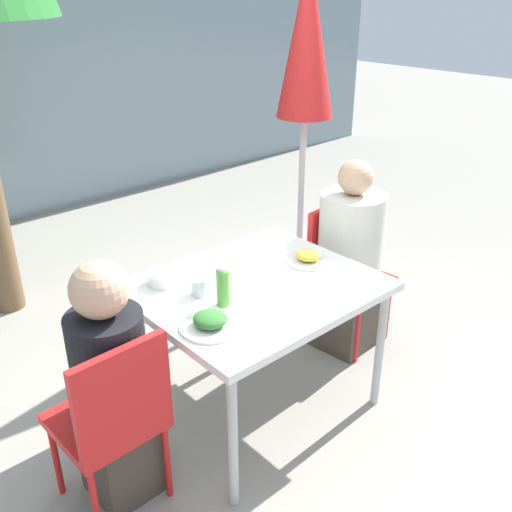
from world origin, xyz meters
TOP-DOWN VIEW (x-y plane):
  - ground_plane at (0.00, 0.00)m, footprint 24.00×24.00m
  - dining_table at (0.00, 0.00)m, footprint 1.10×0.93m
  - chair_left at (-0.85, -0.10)m, footprint 0.41×0.41m
  - person_left at (-0.80, -0.02)m, footprint 0.30×0.30m
  - chair_right at (0.84, 0.16)m, footprint 0.44×0.44m
  - person_right at (0.80, 0.08)m, footprint 0.37×0.37m
  - closed_umbrella at (1.10, 0.77)m, footprint 0.36×0.36m
  - plate_0 at (0.36, 0.00)m, footprint 0.23×0.23m
  - plate_1 at (-0.40, -0.16)m, footprint 0.26×0.26m
  - bottle at (-0.24, -0.04)m, footprint 0.06×0.06m
  - drinking_cup at (-0.26, 0.10)m, footprint 0.08×0.08m
  - salad_bowl at (-0.33, 0.30)m, footprint 0.15×0.15m

SIDE VIEW (x-z plane):
  - ground_plane at x=0.00m, z-range 0.00..0.00m
  - chair_left at x=-0.85m, z-range 0.07..0.93m
  - chair_right at x=0.84m, z-range 0.07..0.93m
  - person_left at x=-0.80m, z-range -0.02..1.11m
  - person_right at x=0.80m, z-range -0.04..1.13m
  - dining_table at x=0.00m, z-range 0.30..1.04m
  - plate_0 at x=0.36m, z-range 0.73..0.79m
  - plate_1 at x=-0.40m, z-range 0.73..0.80m
  - salad_bowl at x=-0.33m, z-range 0.74..0.80m
  - drinking_cup at x=-0.26m, z-range 0.74..0.82m
  - bottle at x=-0.24m, z-range 0.73..0.92m
  - closed_umbrella at x=1.10m, z-range 0.53..2.76m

